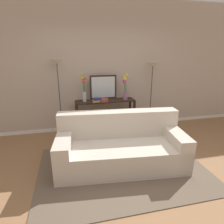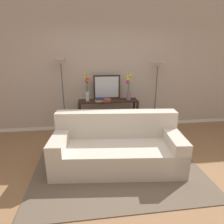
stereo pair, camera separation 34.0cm
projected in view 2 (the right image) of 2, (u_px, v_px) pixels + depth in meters
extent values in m
cube|color=#936B47|center=(126.00, 184.00, 2.87)|extent=(16.00, 16.00, 0.02)
cube|color=white|center=(108.00, 124.00, 5.03)|extent=(12.00, 0.15, 0.09)
cube|color=#B7A899|center=(108.00, 66.00, 4.57)|extent=(12.00, 0.14, 2.90)
cube|color=brown|center=(118.00, 169.00, 3.21)|extent=(2.72, 1.91, 0.01)
cube|color=beige|center=(117.00, 155.00, 3.24)|extent=(2.18, 1.12, 0.42)
cube|color=beige|center=(116.00, 124.00, 3.41)|extent=(2.11, 0.47, 0.46)
cube|color=beige|center=(61.00, 151.00, 3.18)|extent=(0.33, 0.93, 0.60)
cube|color=beige|center=(172.00, 149.00, 3.24)|extent=(0.33, 0.93, 0.60)
cube|color=black|center=(108.00, 101.00, 4.43)|extent=(1.36, 0.36, 0.03)
cube|color=black|center=(108.00, 126.00, 4.62)|extent=(1.25, 0.31, 0.01)
cube|color=black|center=(80.00, 121.00, 4.32)|extent=(0.05, 0.05, 0.77)
cube|color=black|center=(137.00, 118.00, 4.49)|extent=(0.05, 0.05, 0.77)
cube|color=black|center=(80.00, 116.00, 4.62)|extent=(0.05, 0.05, 0.77)
cube|color=black|center=(134.00, 114.00, 4.78)|extent=(0.05, 0.05, 0.77)
cylinder|color=#4C4C51|center=(66.00, 133.00, 4.59)|extent=(0.26, 0.26, 0.02)
cylinder|color=#4C4C51|center=(64.00, 100.00, 4.34)|extent=(0.02, 0.02, 1.60)
cone|color=silver|center=(60.00, 61.00, 4.08)|extent=(0.28, 0.28, 0.10)
cylinder|color=#4C4C51|center=(153.00, 128.00, 4.86)|extent=(0.26, 0.26, 0.02)
cylinder|color=#4C4C51|center=(155.00, 99.00, 4.62)|extent=(0.02, 0.02, 1.52)
cone|color=silver|center=(158.00, 64.00, 4.37)|extent=(0.28, 0.28, 0.10)
cube|color=black|center=(107.00, 87.00, 4.48)|extent=(0.62, 0.02, 0.55)
cube|color=silver|center=(107.00, 87.00, 4.47)|extent=(0.55, 0.01, 0.48)
cylinder|color=silver|center=(87.00, 96.00, 4.33)|extent=(0.08, 0.08, 0.21)
cylinder|color=#3D7538|center=(86.00, 85.00, 4.25)|extent=(0.02, 0.03, 0.30)
sphere|color=gold|center=(85.00, 78.00, 4.21)|extent=(0.05, 0.05, 0.05)
cylinder|color=#3D7538|center=(87.00, 86.00, 4.26)|extent=(0.02, 0.03, 0.23)
sphere|color=#D25847|center=(88.00, 81.00, 4.22)|extent=(0.06, 0.06, 0.06)
cylinder|color=#3D7538|center=(87.00, 86.00, 4.25)|extent=(0.03, 0.03, 0.25)
sphere|color=#E64630|center=(86.00, 80.00, 4.20)|extent=(0.05, 0.05, 0.05)
cylinder|color=#3D7538|center=(87.00, 85.00, 4.26)|extent=(0.03, 0.03, 0.28)
sphere|color=red|center=(88.00, 79.00, 4.23)|extent=(0.07, 0.07, 0.07)
cylinder|color=#3D7538|center=(86.00, 83.00, 4.24)|extent=(0.02, 0.04, 0.39)
sphere|color=gold|center=(85.00, 74.00, 4.18)|extent=(0.05, 0.05, 0.05)
cylinder|color=gray|center=(128.00, 96.00, 4.43)|extent=(0.11, 0.11, 0.19)
cylinder|color=#3D7538|center=(128.00, 87.00, 4.37)|extent=(0.01, 0.04, 0.23)
sphere|color=#5721CA|center=(127.00, 81.00, 4.34)|extent=(0.07, 0.07, 0.07)
cylinder|color=#3D7538|center=(129.00, 84.00, 4.34)|extent=(0.04, 0.04, 0.37)
sphere|color=yellow|center=(130.00, 76.00, 4.27)|extent=(0.07, 0.07, 0.07)
cylinder|color=#3D7538|center=(128.00, 87.00, 4.36)|extent=(0.01, 0.02, 0.23)
sphere|color=#E42B84|center=(128.00, 82.00, 4.32)|extent=(0.07, 0.07, 0.07)
cylinder|color=#3D7538|center=(128.00, 84.00, 4.35)|extent=(0.01, 0.03, 0.35)
sphere|color=gold|center=(128.00, 77.00, 4.29)|extent=(0.07, 0.07, 0.07)
cylinder|color=#3D7538|center=(128.00, 85.00, 4.35)|extent=(0.02, 0.02, 0.30)
sphere|color=#E8BC4A|center=(128.00, 79.00, 4.29)|extent=(0.07, 0.07, 0.07)
cylinder|color=brown|center=(107.00, 100.00, 4.31)|extent=(0.21, 0.21, 0.06)
torus|color=brown|center=(107.00, 99.00, 4.30)|extent=(0.20, 0.20, 0.01)
cube|color=gold|center=(100.00, 101.00, 4.32)|extent=(0.22, 0.15, 0.02)
cube|color=tan|center=(100.00, 100.00, 4.31)|extent=(0.20, 0.13, 0.02)
cube|color=navy|center=(100.00, 99.00, 4.29)|extent=(0.18, 0.13, 0.03)
cube|color=navy|center=(101.00, 98.00, 4.29)|extent=(0.17, 0.13, 0.02)
cube|color=silver|center=(86.00, 131.00, 4.58)|extent=(0.02, 0.14, 0.11)
cube|color=#B77F33|center=(87.00, 131.00, 4.59)|extent=(0.05, 0.16, 0.13)
cube|color=#1E7075|center=(89.00, 131.00, 4.60)|extent=(0.04, 0.17, 0.10)
cube|color=#BC3328|center=(91.00, 130.00, 4.60)|extent=(0.04, 0.16, 0.12)
cube|color=navy|center=(93.00, 131.00, 4.61)|extent=(0.05, 0.14, 0.10)
cube|color=#236033|center=(95.00, 131.00, 4.61)|extent=(0.04, 0.15, 0.10)
cube|color=maroon|center=(97.00, 130.00, 4.62)|extent=(0.06, 0.17, 0.11)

